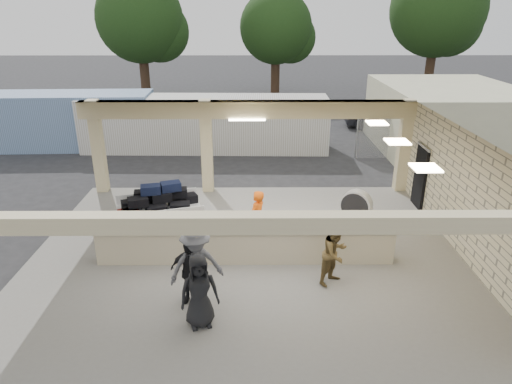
{
  "coord_description": "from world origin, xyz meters",
  "views": [
    {
      "loc": [
        0.21,
        -11.45,
        6.54
      ],
      "look_at": [
        0.29,
        1.0,
        1.52
      ],
      "focal_mm": 32.0,
      "sensor_mm": 36.0,
      "label": 1
    }
  ],
  "objects_px": {
    "baggage_handler": "(257,219)",
    "container_blue": "(46,121)",
    "drum_fan": "(356,206)",
    "luggage_cart": "(158,205)",
    "car_white_a": "(423,121)",
    "passenger_b": "(189,271)",
    "passenger_a": "(335,253)",
    "passenger_c": "(196,266)",
    "passenger_d": "(199,291)",
    "car_white_b": "(475,124)",
    "baggage_counter": "(246,245)",
    "car_dark": "(379,116)",
    "container_white": "(205,124)"
  },
  "relations": [
    {
      "from": "baggage_handler",
      "to": "container_blue",
      "type": "relative_size",
      "value": 0.17
    },
    {
      "from": "drum_fan",
      "to": "luggage_cart",
      "type": "bearing_deg",
      "value": -145.63
    },
    {
      "from": "luggage_cart",
      "to": "car_white_a",
      "type": "distance_m",
      "value": 17.18
    },
    {
      "from": "passenger_b",
      "to": "car_white_a",
      "type": "bearing_deg",
      "value": 72.03
    },
    {
      "from": "car_white_a",
      "to": "passenger_a",
      "type": "bearing_deg",
      "value": 151.05
    },
    {
      "from": "passenger_c",
      "to": "passenger_d",
      "type": "height_order",
      "value": "passenger_c"
    },
    {
      "from": "passenger_c",
      "to": "car_white_a",
      "type": "relative_size",
      "value": 0.36
    },
    {
      "from": "car_white_b",
      "to": "car_white_a",
      "type": "bearing_deg",
      "value": 107.35
    },
    {
      "from": "baggage_counter",
      "to": "car_dark",
      "type": "relative_size",
      "value": 2.08
    },
    {
      "from": "passenger_a",
      "to": "passenger_b",
      "type": "distance_m",
      "value": 3.59
    },
    {
      "from": "baggage_counter",
      "to": "car_white_a",
      "type": "bearing_deg",
      "value": 55.24
    },
    {
      "from": "luggage_cart",
      "to": "passenger_a",
      "type": "xyz_separation_m",
      "value": [
        4.96,
        -3.04,
        0.01
      ]
    },
    {
      "from": "baggage_handler",
      "to": "passenger_d",
      "type": "distance_m",
      "value": 3.76
    },
    {
      "from": "baggage_handler",
      "to": "passenger_a",
      "type": "xyz_separation_m",
      "value": [
        1.92,
        -1.9,
        -0.04
      ]
    },
    {
      "from": "baggage_counter",
      "to": "baggage_handler",
      "type": "xyz_separation_m",
      "value": [
        0.32,
        0.82,
        0.37
      ]
    },
    {
      "from": "passenger_d",
      "to": "container_blue",
      "type": "height_order",
      "value": "container_blue"
    },
    {
      "from": "luggage_cart",
      "to": "passenger_c",
      "type": "relative_size",
      "value": 1.5
    },
    {
      "from": "drum_fan",
      "to": "car_white_a",
      "type": "bearing_deg",
      "value": 92.56
    },
    {
      "from": "drum_fan",
      "to": "car_white_a",
      "type": "distance_m",
      "value": 13.05
    },
    {
      "from": "car_white_b",
      "to": "container_blue",
      "type": "bearing_deg",
      "value": 121.09
    },
    {
      "from": "luggage_cart",
      "to": "drum_fan",
      "type": "bearing_deg",
      "value": -11.78
    },
    {
      "from": "car_dark",
      "to": "container_blue",
      "type": "xyz_separation_m",
      "value": [
        -17.76,
        -4.04,
        0.7
      ]
    },
    {
      "from": "passenger_a",
      "to": "passenger_b",
      "type": "height_order",
      "value": "passenger_a"
    },
    {
      "from": "luggage_cart",
      "to": "passenger_b",
      "type": "distance_m",
      "value": 4.09
    },
    {
      "from": "container_blue",
      "to": "passenger_d",
      "type": "bearing_deg",
      "value": -59.24
    },
    {
      "from": "passenger_c",
      "to": "car_dark",
      "type": "height_order",
      "value": "passenger_c"
    },
    {
      "from": "drum_fan",
      "to": "passenger_d",
      "type": "height_order",
      "value": "passenger_d"
    },
    {
      "from": "passenger_d",
      "to": "drum_fan",
      "type": "bearing_deg",
      "value": 33.53
    },
    {
      "from": "passenger_b",
      "to": "passenger_d",
      "type": "height_order",
      "value": "passenger_d"
    },
    {
      "from": "baggage_counter",
      "to": "container_blue",
      "type": "distance_m",
      "value": 15.33
    },
    {
      "from": "baggage_handler",
      "to": "drum_fan",
      "type": "bearing_deg",
      "value": 148.78
    },
    {
      "from": "car_white_a",
      "to": "container_blue",
      "type": "bearing_deg",
      "value": 94.26
    },
    {
      "from": "passenger_a",
      "to": "container_white",
      "type": "relative_size",
      "value": 0.14
    },
    {
      "from": "passenger_c",
      "to": "passenger_d",
      "type": "relative_size",
      "value": 1.13
    },
    {
      "from": "passenger_c",
      "to": "car_white_a",
      "type": "distance_m",
      "value": 19.07
    },
    {
      "from": "passenger_a",
      "to": "container_white",
      "type": "distance_m",
      "value": 12.95
    },
    {
      "from": "luggage_cart",
      "to": "container_white",
      "type": "distance_m",
      "value": 9.17
    },
    {
      "from": "car_white_b",
      "to": "container_white",
      "type": "bearing_deg",
      "value": 125.35
    },
    {
      "from": "car_white_b",
      "to": "container_white",
      "type": "xyz_separation_m",
      "value": [
        -14.49,
        -2.36,
        0.61
      ]
    },
    {
      "from": "baggage_counter",
      "to": "drum_fan",
      "type": "bearing_deg",
      "value": 34.07
    },
    {
      "from": "car_white_b",
      "to": "container_blue",
      "type": "xyz_separation_m",
      "value": [
        -22.46,
        -1.97,
        0.67
      ]
    },
    {
      "from": "container_white",
      "to": "passenger_c",
      "type": "bearing_deg",
      "value": -84.19
    },
    {
      "from": "luggage_cart",
      "to": "container_white",
      "type": "bearing_deg",
      "value": 70.72
    },
    {
      "from": "baggage_handler",
      "to": "container_blue",
      "type": "bearing_deg",
      "value": -102.91
    },
    {
      "from": "passenger_a",
      "to": "car_white_b",
      "type": "distance_m",
      "value": 17.73
    },
    {
      "from": "drum_fan",
      "to": "container_blue",
      "type": "relative_size",
      "value": 0.11
    },
    {
      "from": "baggage_handler",
      "to": "car_white_b",
      "type": "bearing_deg",
      "value": 169.21
    },
    {
      "from": "passenger_d",
      "to": "car_white_b",
      "type": "height_order",
      "value": "passenger_d"
    },
    {
      "from": "car_white_b",
      "to": "baggage_handler",
      "type": "bearing_deg",
      "value": 162.5
    },
    {
      "from": "car_white_a",
      "to": "passenger_b",
      "type": "bearing_deg",
      "value": 142.67
    }
  ]
}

